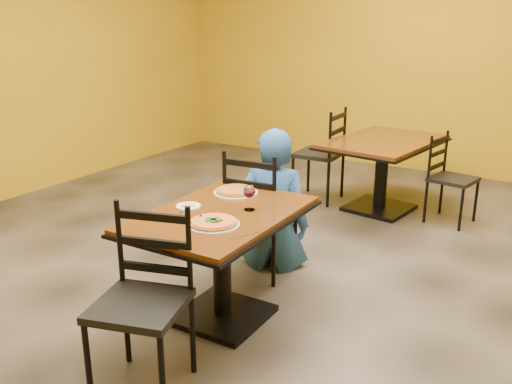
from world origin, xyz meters
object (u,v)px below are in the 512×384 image
Objects in this scene: table_main at (221,240)px; chair_main_far at (261,211)px; chair_main_near at (140,306)px; plate_main at (214,225)px; plate_far at (236,192)px; chair_second_left at (319,154)px; wine_glass at (249,196)px; pizza_main at (213,222)px; pizza_far at (236,190)px; chair_second_right at (453,180)px; side_plate at (188,206)px; table_second at (382,158)px; diner at (274,198)px.

table_main is 0.77m from chair_main_far.
chair_main_near reaches higher than plate_main.
plate_far is (0.01, -0.38, 0.26)m from chair_main_far.
chair_second_left is at bearing 100.01° from plate_far.
wine_glass is at bearing 83.59° from plate_main.
pizza_main is at bearing -68.91° from plate_far.
pizza_main is at bearing -68.91° from pizza_far.
chair_second_right is 3.05× the size of pizza_main.
plate_main and side_plate have the same top height.
table_second is at bearing 88.79° from chair_second_left.
chair_second_left is at bearing 83.50° from chair_main_near.
chair_main_far is at bearing 92.23° from pizza_far.
plate_far is 1.72× the size of wine_glass.
pizza_far is (0.00, 0.00, 0.02)m from plate_far.
chair_main_near reaches higher than side_plate.
pizza_main is at bearing 11.18° from chair_second_left.
chair_second_left is 2.65m from wine_glass.
side_plate is (-0.41, -2.69, 0.19)m from table_second.
chair_second_right is (0.84, 3.48, -0.06)m from chair_main_near.
chair_main_near is (-0.13, -3.48, -0.07)m from table_second.
side_plate is 0.41m from wine_glass.
chair_main_near is at bearing 78.12° from diner.
table_main is at bearing 97.18° from chair_main_far.
chair_main_near is 1.24m from plate_far.
chair_second_left reaches higher than chair_main_near.
chair_main_far reaches higher than plate_far.
chair_main_far is at bearing 10.31° from chair_second_left.
chair_main_far is 0.83m from side_plate.
chair_second_left reaches higher than plate_far.
diner is at bearing 97.86° from table_main.
wine_glass reaches higher than plate_main.
pizza_main reaches higher than plate_far.
diner is at bearing 89.27° from pizza_far.
pizza_far reaches higher than plate_main.
table_main is at bearing -70.58° from pizza_far.
plate_main and plate_far have the same top height.
pizza_far reaches higher than table_second.
chair_second_left reaches higher than chair_second_right.
table_main is at bearing 77.53° from chair_main_near.
table_second is at bearing 101.58° from chair_second_right.
table_second is at bearing -117.62° from diner.
chair_second_right is at bearing 65.83° from plate_far.
wine_glass is at bearing 13.59° from chair_second_left.
chair_second_left is at bearing 102.39° from plate_main.
table_second is 0.72m from chair_second_left.
side_plate is at bearing -104.30° from plate_far.
table_main is 1.24× the size of chair_main_far.
diner reaches higher than pizza_main.
table_main is 4.39× the size of pizza_far.
wine_glass is at bearing 68.95° from chair_main_near.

